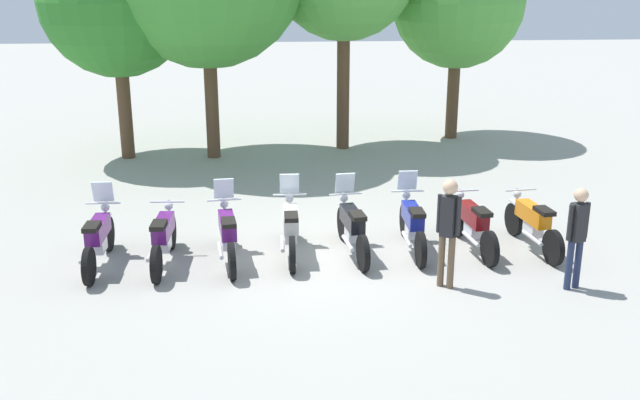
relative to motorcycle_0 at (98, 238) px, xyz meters
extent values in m
plane|color=#9E9B93|center=(3.92, 0.18, -0.52)|extent=(80.00, 80.00, 0.00)
cylinder|color=black|center=(0.00, 0.73, -0.20)|extent=(0.10, 0.64, 0.64)
cylinder|color=black|center=(0.00, -0.82, -0.20)|extent=(0.10, 0.64, 0.64)
cube|color=silver|center=(0.00, 0.73, 0.14)|extent=(0.12, 0.36, 0.04)
cube|color=#59196B|center=(0.00, 0.01, 0.15)|extent=(0.26, 0.95, 0.30)
cube|color=silver|center=(0.00, -0.04, -0.12)|extent=(0.22, 0.40, 0.24)
cube|color=black|center=(0.00, -0.39, 0.34)|extent=(0.24, 0.44, 0.08)
cylinder|color=silver|center=(0.00, 0.64, 0.12)|extent=(0.05, 0.23, 0.64)
cylinder|color=silver|center=(0.00, 0.55, 0.45)|extent=(0.62, 0.04, 0.04)
sphere|color=silver|center=(0.00, 0.68, 0.33)|extent=(0.16, 0.16, 0.16)
cylinder|color=silver|center=(-0.16, -0.34, -0.18)|extent=(0.07, 0.70, 0.07)
cube|color=silver|center=(0.00, 0.61, 0.65)|extent=(0.36, 0.13, 0.39)
cylinder|color=black|center=(1.15, 0.74, -0.20)|extent=(0.12, 0.64, 0.64)
cylinder|color=black|center=(1.09, -0.81, -0.20)|extent=(0.12, 0.64, 0.64)
cube|color=silver|center=(1.15, 0.74, 0.14)|extent=(0.13, 0.36, 0.04)
cube|color=#59196B|center=(1.12, 0.01, 0.15)|extent=(0.29, 0.96, 0.30)
cube|color=silver|center=(1.12, -0.04, -0.12)|extent=(0.23, 0.41, 0.24)
cube|color=black|center=(1.11, -0.39, 0.34)|extent=(0.26, 0.45, 0.08)
cylinder|color=silver|center=(1.15, 0.65, 0.12)|extent=(0.06, 0.23, 0.64)
cylinder|color=silver|center=(1.14, 0.56, 0.45)|extent=(0.62, 0.06, 0.04)
sphere|color=silver|center=(1.15, 0.69, 0.33)|extent=(0.17, 0.17, 0.16)
cylinder|color=silver|center=(0.95, -0.33, -0.18)|extent=(0.09, 0.70, 0.07)
cylinder|color=black|center=(2.14, 0.78, -0.20)|extent=(0.18, 0.65, 0.64)
cylinder|color=black|center=(2.34, -0.76, -0.20)|extent=(0.18, 0.65, 0.64)
cube|color=silver|center=(2.14, 0.78, 0.14)|extent=(0.16, 0.37, 0.04)
cube|color=#59196B|center=(2.23, 0.06, 0.15)|extent=(0.38, 0.98, 0.30)
cube|color=silver|center=(2.24, 0.01, -0.12)|extent=(0.27, 0.42, 0.24)
cube|color=black|center=(2.28, -0.34, 0.34)|extent=(0.29, 0.47, 0.08)
cylinder|color=silver|center=(2.15, 0.69, 0.12)|extent=(0.08, 0.23, 0.64)
cylinder|color=silver|center=(2.17, 0.60, 0.45)|extent=(0.62, 0.11, 0.04)
sphere|color=silver|center=(2.15, 0.73, 0.33)|extent=(0.18, 0.18, 0.16)
cylinder|color=silver|center=(2.12, -0.31, -0.18)|extent=(0.16, 0.70, 0.07)
cube|color=silver|center=(2.16, 0.66, 0.65)|extent=(0.37, 0.18, 0.39)
cylinder|color=black|center=(3.36, 1.02, -0.20)|extent=(0.10, 0.64, 0.64)
cylinder|color=black|center=(3.36, -0.53, -0.20)|extent=(0.10, 0.64, 0.64)
cube|color=silver|center=(3.36, 1.02, 0.14)|extent=(0.12, 0.36, 0.04)
cube|color=silver|center=(3.36, 0.29, 0.15)|extent=(0.26, 0.95, 0.30)
cube|color=silver|center=(3.36, 0.24, -0.12)|extent=(0.22, 0.40, 0.24)
cube|color=black|center=(3.36, -0.11, 0.34)|extent=(0.24, 0.44, 0.08)
cylinder|color=silver|center=(3.36, 0.93, 0.12)|extent=(0.05, 0.23, 0.64)
cylinder|color=silver|center=(3.36, 0.84, 0.45)|extent=(0.62, 0.04, 0.04)
sphere|color=silver|center=(3.36, 0.97, 0.33)|extent=(0.16, 0.16, 0.16)
cylinder|color=silver|center=(3.20, -0.06, -0.18)|extent=(0.07, 0.70, 0.07)
cube|color=silver|center=(3.36, 0.90, 0.65)|extent=(0.36, 0.13, 0.39)
cylinder|color=black|center=(4.38, 0.98, -0.20)|extent=(0.18, 0.65, 0.64)
cylinder|color=black|center=(4.57, -0.56, -0.20)|extent=(0.18, 0.65, 0.64)
cube|color=silver|center=(4.38, 0.98, 0.14)|extent=(0.16, 0.37, 0.04)
cube|color=black|center=(4.47, 0.26, 0.15)|extent=(0.37, 0.97, 0.30)
cube|color=silver|center=(4.48, 0.21, -0.12)|extent=(0.27, 0.42, 0.24)
cube|color=black|center=(4.52, -0.14, 0.34)|extent=(0.29, 0.47, 0.08)
cylinder|color=silver|center=(4.39, 0.89, 0.12)|extent=(0.08, 0.23, 0.64)
cylinder|color=silver|center=(4.40, 0.80, 0.45)|extent=(0.62, 0.11, 0.04)
sphere|color=silver|center=(4.39, 0.93, 0.33)|extent=(0.18, 0.18, 0.16)
cylinder|color=silver|center=(4.36, -0.11, -0.18)|extent=(0.16, 0.70, 0.07)
cube|color=silver|center=(4.40, 0.86, 0.65)|extent=(0.37, 0.18, 0.39)
cylinder|color=black|center=(5.60, 1.08, -0.20)|extent=(0.10, 0.64, 0.64)
cylinder|color=black|center=(5.59, -0.47, -0.20)|extent=(0.10, 0.64, 0.64)
cube|color=silver|center=(5.60, 1.08, 0.14)|extent=(0.12, 0.36, 0.04)
cube|color=navy|center=(5.60, 0.36, 0.15)|extent=(0.26, 0.95, 0.30)
cube|color=silver|center=(5.60, 0.31, -0.12)|extent=(0.22, 0.40, 0.24)
cube|color=black|center=(5.60, -0.04, 0.34)|extent=(0.24, 0.44, 0.08)
cylinder|color=silver|center=(5.60, 0.99, 0.12)|extent=(0.05, 0.23, 0.64)
cylinder|color=silver|center=(5.60, 0.90, 0.45)|extent=(0.62, 0.04, 0.04)
sphere|color=silver|center=(5.60, 1.03, 0.33)|extent=(0.16, 0.16, 0.16)
cylinder|color=silver|center=(5.44, 0.01, -0.18)|extent=(0.07, 0.70, 0.07)
cube|color=silver|center=(5.60, 0.96, 0.65)|extent=(0.36, 0.13, 0.39)
cylinder|color=black|center=(6.63, 1.03, -0.20)|extent=(0.17, 0.65, 0.64)
cylinder|color=black|center=(6.80, -0.51, -0.20)|extent=(0.17, 0.65, 0.64)
cube|color=silver|center=(6.63, 1.03, 0.14)|extent=(0.16, 0.37, 0.04)
cube|color=maroon|center=(6.71, 0.31, 0.15)|extent=(0.37, 0.97, 0.30)
cube|color=silver|center=(6.72, 0.26, -0.12)|extent=(0.26, 0.42, 0.24)
cube|color=black|center=(6.76, -0.09, 0.34)|extent=(0.29, 0.46, 0.08)
cylinder|color=silver|center=(6.64, 0.94, 0.12)|extent=(0.08, 0.23, 0.64)
cylinder|color=silver|center=(6.65, 0.85, 0.45)|extent=(0.62, 0.11, 0.04)
sphere|color=silver|center=(6.63, 0.98, 0.33)|extent=(0.18, 0.18, 0.16)
cylinder|color=silver|center=(6.59, -0.06, -0.18)|extent=(0.15, 0.70, 0.07)
cylinder|color=black|center=(7.74, 1.00, -0.20)|extent=(0.18, 0.65, 0.64)
cylinder|color=black|center=(7.93, -0.54, -0.20)|extent=(0.18, 0.65, 0.64)
cube|color=silver|center=(7.74, 1.00, 0.14)|extent=(0.16, 0.37, 0.04)
cube|color=orange|center=(7.83, 0.28, 0.15)|extent=(0.38, 0.98, 0.30)
cube|color=silver|center=(7.83, 0.23, -0.12)|extent=(0.27, 0.42, 0.24)
cube|color=black|center=(7.88, -0.12, 0.34)|extent=(0.29, 0.47, 0.08)
cylinder|color=silver|center=(7.75, 0.91, 0.12)|extent=(0.08, 0.23, 0.64)
cylinder|color=silver|center=(7.76, 0.82, 0.45)|extent=(0.62, 0.11, 0.04)
sphere|color=silver|center=(7.74, 0.95, 0.33)|extent=(0.18, 0.18, 0.16)
cylinder|color=silver|center=(7.71, -0.09, -0.18)|extent=(0.16, 0.70, 0.07)
cylinder|color=#232D4C|center=(7.79, -1.56, -0.10)|extent=(0.14, 0.14, 0.83)
cylinder|color=#232D4C|center=(7.96, -1.51, -0.10)|extent=(0.14, 0.14, 0.83)
cube|color=#262628|center=(7.87, -1.53, 0.63)|extent=(0.27, 0.26, 0.62)
cylinder|color=#262628|center=(7.72, -1.58, 0.64)|extent=(0.10, 0.10, 0.59)
cylinder|color=#262628|center=(8.03, -1.49, 0.64)|extent=(0.10, 0.10, 0.59)
sphere|color=#DBAD89|center=(7.87, -1.53, 1.08)|extent=(0.28, 0.28, 0.23)
cylinder|color=brown|center=(5.76, -1.28, -0.07)|extent=(0.15, 0.15, 0.89)
cylinder|color=brown|center=(5.90, -1.38, -0.07)|extent=(0.15, 0.15, 0.89)
cube|color=#262628|center=(5.83, -1.33, 0.71)|extent=(0.30, 0.29, 0.67)
cylinder|color=#262628|center=(5.70, -1.23, 0.73)|extent=(0.11, 0.11, 0.64)
cylinder|color=#262628|center=(5.96, -1.42, 0.73)|extent=(0.11, 0.11, 0.64)
sphere|color=#DBAD89|center=(5.83, -1.33, 1.20)|extent=(0.34, 0.34, 0.24)
cylinder|color=brown|center=(-0.87, 7.75, 0.88)|extent=(0.36, 0.36, 2.80)
sphere|color=#2D7A28|center=(-0.87, 7.75, 3.68)|extent=(3.97, 3.97, 3.97)
cylinder|color=brown|center=(1.48, 7.63, 1.09)|extent=(0.36, 0.36, 3.22)
cylinder|color=brown|center=(5.13, 8.46, 1.30)|extent=(0.36, 0.36, 3.63)
cylinder|color=brown|center=(8.59, 9.55, 0.83)|extent=(0.36, 0.36, 2.70)
sphere|color=#4C9E3D|center=(8.59, 9.55, 3.54)|extent=(3.88, 3.88, 3.88)
camera|label=1|loc=(3.00, -12.17, 4.49)|focal=41.09mm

